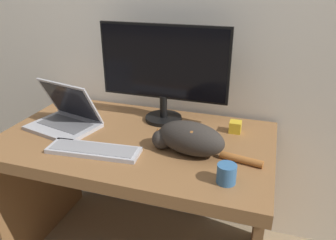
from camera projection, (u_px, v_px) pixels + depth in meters
wall_back at (164, 15)px, 1.80m from camera, size 6.40×0.06×2.60m
desk at (137, 167)px, 1.69m from camera, size 1.34×0.79×0.77m
monitor at (163, 69)px, 1.70m from camera, size 0.69×0.20×0.52m
laptop at (66, 118)px, 1.71m from camera, size 0.39×0.32×0.24m
external_keyboard at (94, 150)px, 1.48m from camera, size 0.43×0.16×0.02m
cat at (190, 138)px, 1.45m from camera, size 0.50×0.21×0.15m
coffee_mug at (227, 174)px, 1.25m from camera, size 0.08×0.08×0.08m
small_toy at (235, 127)px, 1.66m from camera, size 0.06×0.06×0.06m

